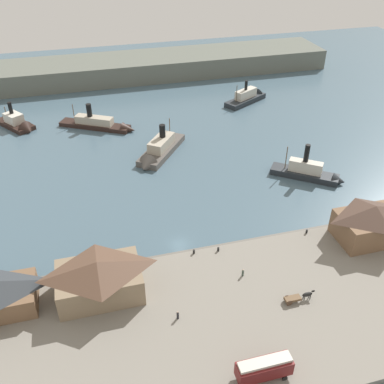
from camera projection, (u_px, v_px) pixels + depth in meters
ground_plane at (179, 244)px, 94.35m from camera, size 320.00×320.00×0.00m
quay_promenade at (209, 321)px, 76.41m from camera, size 110.00×36.00×1.20m
seawall_edge at (183, 254)px, 91.19m from camera, size 110.00×0.80×1.00m
ferry_shed_central_terminal at (99, 278)px, 79.00m from camera, size 15.50×10.78×7.72m
ferry_shed_customs_shed at (372, 222)px, 92.10m from camera, size 14.52×9.80×8.40m
street_tram at (264, 368)px, 65.49m from camera, size 8.62×2.88×4.04m
horse_cart at (298, 297)px, 79.06m from camera, size 5.83×1.41×1.87m
pedestrian_near_west_shed at (243, 273)px, 84.44m from camera, size 0.41×0.41×1.66m
pedestrian_standing_center at (178, 315)px, 75.77m from camera, size 0.42×0.42×1.71m
mooring_post_east at (307, 231)px, 95.51m from camera, size 0.44×0.44×0.90m
mooring_post_center_west at (194, 252)px, 89.95m from camera, size 0.44×0.44×0.90m
mooring_post_center_east at (218, 249)px, 90.59m from camera, size 0.44×0.44×0.90m
ferry_approaching_west at (18, 124)px, 141.79m from camera, size 14.00×16.39×10.24m
ferry_moored_east at (311, 173)px, 115.78m from camera, size 18.14×15.19×10.94m
ferry_mid_harbor at (249, 97)px, 160.78m from camera, size 19.36×13.97×9.76m
ferry_departing_north at (102, 124)px, 141.45m from camera, size 24.59×16.67×9.45m
ferry_moored_west at (158, 151)px, 125.75m from camera, size 18.24×21.57×10.51m
far_headland at (116, 69)px, 180.14m from camera, size 180.00×24.00×8.00m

